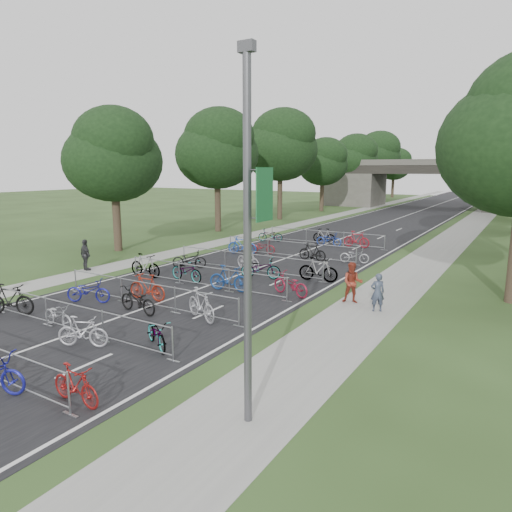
{
  "coord_description": "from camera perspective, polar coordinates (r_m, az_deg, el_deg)",
  "views": [
    {
      "loc": [
        13.48,
        -6.13,
        5.72
      ],
      "look_at": [
        0.92,
        14.44,
        1.1
      ],
      "focal_mm": 32.0,
      "sensor_mm": 36.0,
      "label": 1
    }
  ],
  "objects": [
    {
      "name": "tree_left_2",
      "position": [
        52.4,
        3.12,
        13.46
      ],
      "size": [
        8.4,
        8.4,
        12.81
      ],
      "color": "#33261C",
      "rests_on": "ground"
    },
    {
      "name": "bike_20",
      "position": [
        30.97,
        -1.75,
        1.37
      ],
      "size": [
        2.14,
        0.96,
        1.24
      ],
      "primitive_type": "imported",
      "rotation": [
        0.0,
        0.0,
        4.9
      ],
      "color": "#1C429D",
      "rests_on": "ground"
    },
    {
      "name": "bike_24",
      "position": [
        36.38,
        1.81,
        2.62
      ],
      "size": [
        2.07,
        1.23,
        1.03
      ],
      "primitive_type": "imported",
      "rotation": [
        0.0,
        0.0,
        5.01
      ],
      "color": "gray",
      "rests_on": "ground"
    },
    {
      "name": "bike_26",
      "position": [
        34.63,
        9.11,
        2.06
      ],
      "size": [
        1.99,
        0.8,
        1.03
      ],
      "primitive_type": "imported",
      "rotation": [
        0.0,
        0.0,
        1.63
      ],
      "color": "#1B3496",
      "rests_on": "ground"
    },
    {
      "name": "barrier_row_4",
      "position": [
        25.59,
        -1.1,
        -0.82
      ],
      "size": [
        9.7,
        0.08,
        1.1
      ],
      "color": "gray",
      "rests_on": "ground"
    },
    {
      "name": "bike_19",
      "position": [
        23.63,
        7.79,
        -1.71
      ],
      "size": [
        2.12,
        0.8,
        1.25
      ],
      "primitive_type": "imported",
      "rotation": [
        0.0,
        0.0,
        1.68
      ],
      "color": "gray",
      "rests_on": "ground"
    },
    {
      "name": "bike_4",
      "position": [
        20.59,
        -28.42,
        -4.81
      ],
      "size": [
        2.16,
        1.34,
        1.26
      ],
      "primitive_type": "imported",
      "rotation": [
        0.0,
        0.0,
        1.96
      ],
      "color": "black",
      "rests_on": "ground"
    },
    {
      "name": "tree_left_3",
      "position": [
        63.16,
        8.39,
        11.43
      ],
      "size": [
        6.72,
        6.72,
        10.25
      ],
      "color": "#33261C",
      "rests_on": "ground"
    },
    {
      "name": "bike_14",
      "position": [
        21.59,
        -3.38,
        -2.83
      ],
      "size": [
        2.13,
        0.87,
        1.24
      ],
      "primitive_type": "imported",
      "rotation": [
        0.0,
        0.0,
        1.71
      ],
      "color": "navy",
      "rests_on": "ground"
    },
    {
      "name": "pedestrian_a",
      "position": [
        19.16,
        14.94,
        -4.44
      ],
      "size": [
        0.69,
        0.63,
        1.58
      ],
      "primitive_type": "imported",
      "rotation": [
        0.0,
        0.0,
        3.71
      ],
      "color": "#333C4D",
      "rests_on": "ground"
    },
    {
      "name": "bike_6",
      "position": [
        15.99,
        -20.84,
        -8.87
      ],
      "size": [
        1.78,
        1.15,
        1.04
      ],
      "primitive_type": "imported",
      "rotation": [
        0.0,
        0.0,
        1.99
      ],
      "color": "#A5A5AD",
      "rests_on": "ground"
    },
    {
      "name": "lamppost",
      "position": [
        9.73,
        -0.92,
        2.34
      ],
      "size": [
        0.61,
        0.65,
        8.21
      ],
      "color": "#4C4C51",
      "rests_on": "ground"
    },
    {
      "name": "bike_10",
      "position": [
        18.94,
        -14.62,
        -5.35
      ],
      "size": [
        2.17,
        0.97,
        1.1
      ],
      "primitive_type": "imported",
      "rotation": [
        0.0,
        0.0,
        4.6
      ],
      "color": "black",
      "rests_on": "ground"
    },
    {
      "name": "bike_5",
      "position": [
        18.24,
        -23.49,
        -6.83
      ],
      "size": [
        1.81,
        0.79,
        0.92
      ],
      "primitive_type": "imported",
      "rotation": [
        0.0,
        0.0,
        1.47
      ],
      "color": "#9B9DA2",
      "rests_on": "ground"
    },
    {
      "name": "bike_25",
      "position": [
        36.03,
        8.51,
        2.51
      ],
      "size": [
        1.94,
        0.68,
        1.14
      ],
      "primitive_type": "imported",
      "rotation": [
        0.0,
        0.0,
        4.64
      ],
      "color": "gray",
      "rests_on": "ground"
    },
    {
      "name": "bike_13",
      "position": [
        23.7,
        -8.67,
        -1.84
      ],
      "size": [
        2.23,
        1.02,
        1.13
      ],
      "primitive_type": "imported",
      "rotation": [
        0.0,
        0.0,
        1.44
      ],
      "color": "gray",
      "rests_on": "ground"
    },
    {
      "name": "bike_7",
      "position": [
        15.28,
        -12.31,
        -9.45
      ],
      "size": [
        1.91,
        1.47,
        0.96
      ],
      "primitive_type": "imported",
      "rotation": [
        0.0,
        0.0,
        1.04
      ],
      "color": "gray",
      "rests_on": "ground"
    },
    {
      "name": "bike_16",
      "position": [
        26.86,
        -8.34,
        -0.43
      ],
      "size": [
        2.05,
        1.6,
        1.04
      ],
      "primitive_type": "imported",
      "rotation": [
        0.0,
        0.0,
        2.11
      ],
      "color": "black",
      "rests_on": "ground"
    },
    {
      "name": "sidewalk_right",
      "position": [
        56.68,
        25.76,
        3.99
      ],
      "size": [
        3.0,
        140.0,
        0.01
      ],
      "primitive_type": "cube",
      "color": "gray",
      "rests_on": "ground"
    },
    {
      "name": "barrier_row_3",
      "position": [
        22.4,
        -6.61,
        -2.58
      ],
      "size": [
        9.7,
        0.08,
        1.1
      ],
      "color": "gray",
      "rests_on": "ground"
    },
    {
      "name": "bike_22",
      "position": [
        28.87,
        7.07,
        0.5
      ],
      "size": [
        1.96,
        0.73,
        1.15
      ],
      "primitive_type": "imported",
      "rotation": [
        0.0,
        0.0,
        4.61
      ],
      "color": "black",
      "rests_on": "ground"
    },
    {
      "name": "tree_left_0",
      "position": [
        33.25,
        -17.39,
        11.69
      ],
      "size": [
        6.72,
        6.72,
        10.25
      ],
      "color": "#33261C",
      "rests_on": "ground"
    },
    {
      "name": "barrier_row_5",
      "position": [
        29.85,
        4.06,
        0.84
      ],
      "size": [
        9.7,
        0.08,
        1.1
      ],
      "color": "gray",
      "rests_on": "ground"
    },
    {
      "name": "bike_21",
      "position": [
        31.15,
        0.82,
        1.14
      ],
      "size": [
        1.87,
        1.0,
        0.93
      ],
      "primitive_type": "imported",
      "rotation": [
        0.0,
        0.0,
        1.8
      ],
      "color": "maroon",
      "rests_on": "ground"
    },
    {
      "name": "tree_left_4",
      "position": [
        74.36,
        12.12,
        11.83
      ],
      "size": [
        7.56,
        7.56,
        11.53
      ],
      "color": "#33261C",
      "rests_on": "ground"
    },
    {
      "name": "barrier_row_2",
      "position": [
        19.65,
        -13.45,
        -4.73
      ],
      "size": [
        9.7,
        0.08,
        1.1
      ],
      "color": "gray",
      "rests_on": "ground"
    },
    {
      "name": "lane_markings",
      "position": [
        58.01,
        17.88,
        4.67
      ],
      "size": [
        0.12,
        140.0,
        0.0
      ],
      "primitive_type": "cube",
      "color": "silver",
      "rests_on": "ground"
    },
    {
      "name": "tree_left_1",
      "position": [
        42.2,
        -4.85,
        12.96
      ],
      "size": [
        7.56,
        7.56,
        11.53
      ],
      "color": "#33261C",
      "rests_on": "ground"
    },
    {
      "name": "sidewalk_left",
      "position": [
        60.19,
        10.91,
        5.21
      ],
      "size": [
        2.0,
        140.0,
        0.01
      ],
      "primitive_type": "cube",
      "color": "gray",
      "rests_on": "ground"
    },
    {
      "name": "bike_9",
      "position": [
        20.66,
        -13.45,
        -3.82
      ],
      "size": [
        2.01,
        0.67,
        1.19
      ],
      "primitive_type": "imported",
      "rotation": [
        0.0,
        0.0,
        4.77
      ],
      "color": "maroon",
      "rests_on": "ground"
    },
    {
      "name": "pedestrian_c",
      "position": [
        27.65,
        -20.53,
        0.11
      ],
      "size": [
        1.13,
        0.68,
        1.79
      ],
      "primitive_type": "imported",
      "rotation": [
        0.0,
        0.0,
        2.9
      ],
      "color": "#2A2B2D",
      "rests_on": "ground"
    },
    {
      "name": "overpass_bridge",
      "position": [
        72.43,
        20.91,
        8.42
      ],
      "size": [
        31.0,
        8.0,
        7.05
      ],
      "color": "#494841",
      "rests_on": "ground"
    },
    {
      "name": "tree_left_5",
      "position": [
        85.78,
        14.88,
        12.1
      ],
      "size": [
        8.4,
        8.4,
        12.81
      ],
      "color": "#33261C",
      "rests_on": "ground"
    },
    {
      "name": "pedestrian_b",
      "position": [
        20.07,
        11.98,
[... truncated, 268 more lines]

